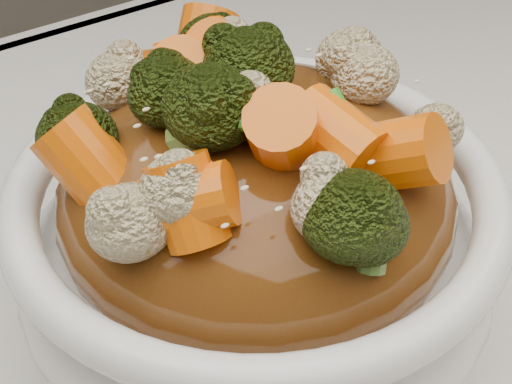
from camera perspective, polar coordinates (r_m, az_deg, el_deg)
bowl at (r=0.38m, az=0.00°, el=-4.02°), size 0.23×0.23×0.09m
sauce_base at (r=0.36m, az=0.00°, el=-0.39°), size 0.18×0.18×0.10m
carrots at (r=0.32m, az=0.00°, el=8.71°), size 0.18×0.18×0.05m
broccoli at (r=0.32m, az=0.00°, el=8.54°), size 0.18×0.18×0.05m
cauliflower at (r=0.32m, az=0.00°, el=8.22°), size 0.18×0.18×0.04m
scallions at (r=0.32m, az=0.00°, el=8.87°), size 0.14×0.14×0.02m
sesame_seeds at (r=0.32m, az=0.00°, el=8.87°), size 0.16×0.16×0.01m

